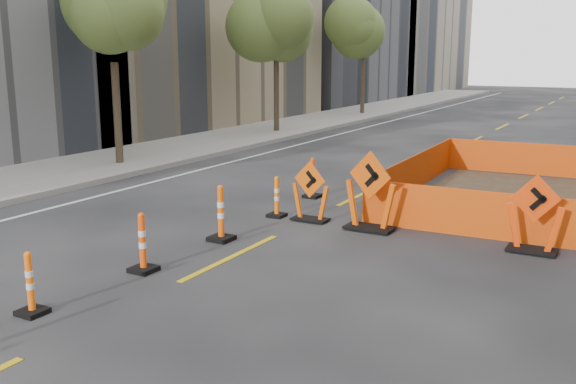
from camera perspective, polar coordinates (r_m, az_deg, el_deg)
The scene contains 15 objects.
ground_plane at distance 8.80m, azimuth -20.08°, elevation -12.49°, with size 140.00×140.00×0.00m, color black.
sidewalk_left at distance 23.16m, azimuth -12.36°, elevation 3.25°, with size 4.00×90.00×0.15m, color gray.
bld_left_d at distance 50.14m, azimuth 1.59°, elevation 16.13°, with size 12.00×16.00×14.00m, color #4C4C51.
tree_l_b at distance 21.04m, azimuth -15.37°, elevation 14.40°, with size 2.80×2.80×5.95m.
tree_l_c at distance 29.06m, azimuth -1.06°, elevation 14.10°, with size 2.80×2.80×5.95m.
tree_l_d at distance 38.04m, azimuth 6.77°, elevation 13.57°, with size 2.80×2.80×5.95m.
channelizer_3 at distance 9.64m, azimuth -21.96°, elevation -7.52°, with size 0.36×0.36×0.92m, color #FF5D0A, non-canonical shape.
channelizer_4 at distance 10.92m, azimuth -12.82°, elevation -4.39°, with size 0.40×0.40×1.02m, color #EB4309, non-canonical shape.
channelizer_5 at distance 12.46m, azimuth -6.00°, elevation -1.87°, with size 0.44×0.44×1.11m, color #E85509, non-canonical shape.
channelizer_6 at distance 14.22m, azimuth -1.01°, elevation -0.41°, with size 0.36×0.36×0.92m, color orange, non-canonical shape.
channelizer_7 at distance 16.14m, azimuth 2.19°, elevation 1.29°, with size 0.40×0.40×1.02m, color #E53D09, non-canonical shape.
chevron_sign_left at distance 13.83m, azimuth 2.01°, elevation 0.07°, with size 0.88×0.53×1.32m, color #DB5009, non-canonical shape.
chevron_sign_center at distance 13.17m, azimuth 7.33°, elevation 0.09°, with size 1.10×0.66×1.65m, color #D84C09, non-canonical shape.
chevron_sign_right at distance 12.44m, azimuth 21.08°, elevation -1.82°, with size 0.97×0.58×1.46m, color #FD400A, non-canonical shape.
safety_fence at distance 16.86m, azimuth 18.54°, elevation 1.01°, with size 4.48×7.63×0.95m, color #FF520D, non-canonical shape.
Camera 1 is at (6.23, -5.10, 3.57)m, focal length 40.00 mm.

